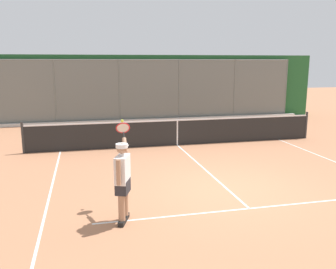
# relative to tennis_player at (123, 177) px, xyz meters

# --- Properties ---
(ground_plane) EXTENTS (60.00, 60.00, 0.00)m
(ground_plane) POSITION_rel_tennis_player_xyz_m (-2.65, -1.22, -0.90)
(ground_plane) COLOR #B27551
(court_line_markings) EXTENTS (8.40, 11.02, 0.01)m
(court_line_markings) POSITION_rel_tennis_player_xyz_m (-2.65, 0.24, -0.90)
(court_line_markings) COLOR white
(court_line_markings) RESTS_ON ground
(fence_backdrop) EXTENTS (18.52, 1.37, 3.37)m
(fence_backdrop) POSITION_rel_tennis_player_xyz_m (-2.65, -12.32, 0.77)
(fence_backdrop) COLOR slate
(fence_backdrop) RESTS_ON ground
(tennis_net) EXTENTS (10.79, 0.09, 1.07)m
(tennis_net) POSITION_rel_tennis_player_xyz_m (-2.65, -6.06, -0.40)
(tennis_net) COLOR #2D2D2D
(tennis_net) RESTS_ON ground
(tennis_player) EXTENTS (0.44, 1.34, 1.85)m
(tennis_player) POSITION_rel_tennis_player_xyz_m (0.00, 0.00, 0.00)
(tennis_player) COLOR black
(tennis_player) RESTS_ON ground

